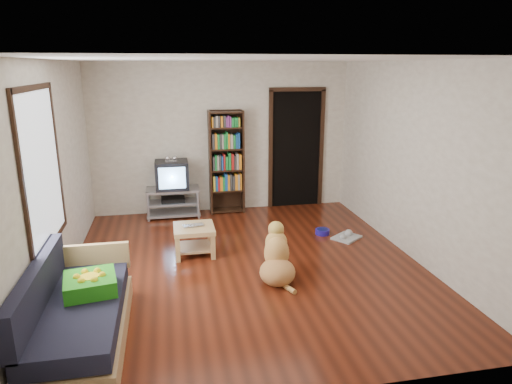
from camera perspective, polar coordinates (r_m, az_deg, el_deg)
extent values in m
plane|color=#521C0E|center=(6.07, -1.11, -9.13)|extent=(5.00, 5.00, 0.00)
plane|color=white|center=(5.52, -1.25, 16.24)|extent=(5.00, 5.00, 0.00)
plane|color=silver|center=(8.08, -4.27, 6.71)|extent=(4.50, 0.00, 4.50)
plane|color=silver|center=(3.32, 6.38, -6.32)|extent=(4.50, 0.00, 4.50)
plane|color=silver|center=(5.72, -23.97, 1.74)|extent=(0.00, 5.00, 5.00)
plane|color=silver|center=(6.43, 19.04, 3.62)|extent=(0.00, 5.00, 5.00)
cube|color=green|center=(4.76, -20.01, -10.73)|extent=(0.55, 0.55, 0.16)
imported|color=silver|center=(6.30, -7.77, -4.29)|extent=(0.31, 0.22, 0.02)
cylinder|color=navy|center=(7.19, 8.29, -4.93)|extent=(0.22, 0.22, 0.08)
cube|color=#ACACAC|center=(7.08, 11.25, -5.60)|extent=(0.51, 0.50, 0.03)
cube|color=white|center=(5.20, -25.20, 2.60)|extent=(0.02, 1.30, 1.60)
cube|color=black|center=(5.10, -26.21, 11.61)|extent=(0.03, 1.42, 0.06)
cube|color=black|center=(5.42, -24.16, -5.86)|extent=(0.03, 1.42, 0.06)
cube|color=black|center=(4.54, -27.15, 0.67)|extent=(0.03, 0.06, 1.70)
cube|color=black|center=(5.87, -23.59, 4.10)|extent=(0.03, 0.06, 1.70)
cube|color=black|center=(8.38, 5.02, 5.27)|extent=(0.90, 0.02, 2.10)
cube|color=black|center=(8.24, 1.82, 5.16)|extent=(0.07, 0.05, 2.14)
cube|color=black|center=(8.51, 8.17, 5.33)|extent=(0.07, 0.05, 2.14)
cube|color=black|center=(8.24, 5.23, 12.66)|extent=(1.03, 0.05, 0.07)
cube|color=#99999E|center=(7.95, -10.38, 0.31)|extent=(0.90, 0.45, 0.04)
cube|color=#99999E|center=(8.02, -10.30, -1.28)|extent=(0.86, 0.42, 0.03)
cube|color=#99999E|center=(8.07, -10.24, -2.57)|extent=(0.90, 0.45, 0.04)
cylinder|color=#99999E|center=(7.83, -13.34, -1.85)|extent=(0.04, 0.04, 0.50)
cylinder|color=#99999E|center=(7.84, -7.20, -1.53)|extent=(0.04, 0.04, 0.50)
cylinder|color=#99999E|center=(8.22, -13.26, -1.03)|extent=(0.04, 0.04, 0.50)
cylinder|color=#99999E|center=(8.22, -7.41, -0.73)|extent=(0.04, 0.04, 0.50)
cube|color=black|center=(8.00, -10.32, -0.93)|extent=(0.40, 0.30, 0.07)
cube|color=black|center=(7.89, -10.47, 2.13)|extent=(0.55, 0.48, 0.48)
cube|color=black|center=(8.08, -10.50, 2.45)|extent=(0.40, 0.14, 0.36)
cube|color=#8CBFF2|center=(7.65, -10.44, 1.72)|extent=(0.44, 0.02, 0.36)
cube|color=silver|center=(7.79, -10.55, 3.84)|extent=(0.20, 0.07, 0.02)
sphere|color=silver|center=(7.78, -11.01, 4.14)|extent=(0.09, 0.09, 0.09)
sphere|color=silver|center=(7.78, -10.13, 4.19)|extent=(0.09, 0.09, 0.09)
cube|color=black|center=(7.98, -5.75, 3.64)|extent=(0.03, 0.30, 1.80)
cube|color=black|center=(8.05, -1.70, 3.81)|extent=(0.03, 0.30, 1.80)
cube|color=black|center=(8.14, -3.85, 3.92)|extent=(0.60, 0.02, 1.80)
cube|color=black|center=(8.23, -3.61, -2.22)|extent=(0.56, 0.28, 0.02)
cube|color=black|center=(8.12, -3.66, 0.27)|extent=(0.56, 0.28, 0.03)
cube|color=black|center=(8.03, -3.70, 2.82)|extent=(0.56, 0.28, 0.02)
cube|color=black|center=(7.96, -3.75, 5.42)|extent=(0.56, 0.28, 0.02)
cube|color=black|center=(7.90, -3.80, 8.06)|extent=(0.56, 0.28, 0.02)
cube|color=black|center=(7.87, -3.83, 9.94)|extent=(0.56, 0.28, 0.02)
cube|color=tan|center=(4.79, -20.90, -15.99)|extent=(0.80, 1.80, 0.22)
cube|color=#1E1E2D|center=(4.68, -21.17, -13.68)|extent=(0.74, 1.74, 0.18)
cube|color=#1E1E2D|center=(4.63, -25.70, -10.74)|extent=(0.12, 1.74, 0.40)
cube|color=tan|center=(5.37, -19.85, -7.67)|extent=(0.80, 0.06, 0.30)
cube|color=tan|center=(6.34, -7.77, -4.55)|extent=(0.55, 0.55, 0.06)
cube|color=tan|center=(6.44, -7.69, -6.81)|extent=(0.45, 0.45, 0.03)
cube|color=tan|center=(6.19, -9.75, -7.15)|extent=(0.06, 0.06, 0.34)
cube|color=tan|center=(6.21, -5.39, -6.90)|extent=(0.06, 0.06, 0.34)
cube|color=tan|center=(6.62, -9.88, -5.60)|extent=(0.06, 0.06, 0.34)
cube|color=tan|center=(6.65, -5.81, -5.38)|extent=(0.06, 0.06, 0.34)
ellipsoid|color=#BB7B47|center=(5.57, 2.70, -9.97)|extent=(0.51, 0.54, 0.32)
ellipsoid|color=tan|center=(5.66, 2.59, -7.62)|extent=(0.36, 0.39, 0.42)
ellipsoid|color=#D9AA53|center=(5.70, 2.54, -6.32)|extent=(0.31, 0.29, 0.30)
ellipsoid|color=gold|center=(5.69, 2.52, -4.61)|extent=(0.23, 0.25, 0.19)
ellipsoid|color=tan|center=(5.79, 2.45, -4.46)|extent=(0.11, 0.18, 0.08)
sphere|color=black|center=(5.86, 2.39, -4.20)|extent=(0.04, 0.04, 0.04)
ellipsoid|color=tan|center=(5.65, 1.81, -4.82)|extent=(0.06, 0.07, 0.13)
ellipsoid|color=#D08650|center=(5.66, 3.28, -4.80)|extent=(0.06, 0.07, 0.13)
cylinder|color=#B89446|center=(5.87, 1.79, -8.20)|extent=(0.08, 0.11, 0.35)
cylinder|color=tan|center=(5.87, 3.11, -8.18)|extent=(0.08, 0.11, 0.35)
sphere|color=#B39144|center=(5.97, 1.76, -9.38)|extent=(0.09, 0.09, 0.09)
sphere|color=tan|center=(5.98, 3.05, -9.36)|extent=(0.09, 0.09, 0.09)
cylinder|color=tan|center=(5.46, 3.93, -11.81)|extent=(0.16, 0.30, 0.07)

